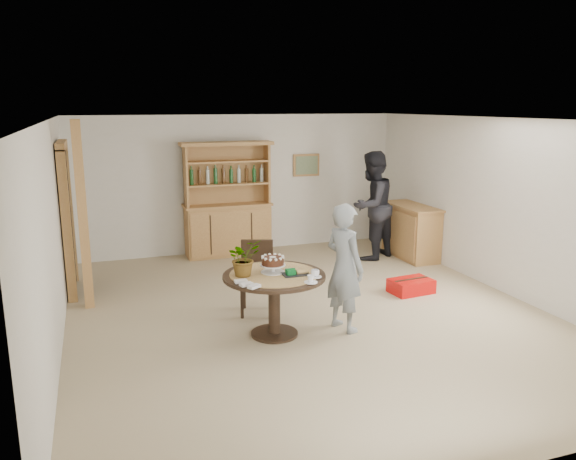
{
  "coord_description": "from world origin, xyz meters",
  "views": [
    {
      "loc": [
        -2.53,
        -6.46,
        2.69
      ],
      "look_at": [
        -0.14,
        0.39,
        1.05
      ],
      "focal_mm": 35.0,
      "sensor_mm": 36.0,
      "label": 1
    }
  ],
  "objects_px": {
    "hutch": "(228,217)",
    "dining_table": "(274,286)",
    "adult_person": "(372,206)",
    "dining_chair": "(257,272)",
    "sideboard": "(411,231)",
    "teen_boy": "(344,267)",
    "red_suitcase": "(411,286)"
  },
  "relations": [
    {
      "from": "adult_person",
      "to": "hutch",
      "type": "bearing_deg",
      "value": -53.85
    },
    {
      "from": "dining_chair",
      "to": "red_suitcase",
      "type": "bearing_deg",
      "value": 18.47
    },
    {
      "from": "sideboard",
      "to": "dining_chair",
      "type": "relative_size",
      "value": 1.33
    },
    {
      "from": "sideboard",
      "to": "red_suitcase",
      "type": "relative_size",
      "value": 1.98
    },
    {
      "from": "red_suitcase",
      "to": "hutch",
      "type": "bearing_deg",
      "value": 118.55
    },
    {
      "from": "hutch",
      "to": "red_suitcase",
      "type": "bearing_deg",
      "value": -55.66
    },
    {
      "from": "adult_person",
      "to": "teen_boy",
      "type": "bearing_deg",
      "value": 28.1
    },
    {
      "from": "sideboard",
      "to": "teen_boy",
      "type": "xyz_separation_m",
      "value": [
        -2.52,
        -2.61,
        0.31
      ]
    },
    {
      "from": "adult_person",
      "to": "red_suitcase",
      "type": "height_order",
      "value": "adult_person"
    },
    {
      "from": "hutch",
      "to": "adult_person",
      "type": "height_order",
      "value": "hutch"
    },
    {
      "from": "sideboard",
      "to": "dining_table",
      "type": "distance_m",
      "value": 4.2
    },
    {
      "from": "dining_chair",
      "to": "adult_person",
      "type": "xyz_separation_m",
      "value": [
        2.62,
        1.85,
        0.41
      ]
    },
    {
      "from": "teen_boy",
      "to": "red_suitcase",
      "type": "xyz_separation_m",
      "value": [
        1.49,
        0.9,
        -0.68
      ]
    },
    {
      "from": "dining_table",
      "to": "dining_chair",
      "type": "distance_m",
      "value": 0.83
    },
    {
      "from": "adult_person",
      "to": "red_suitcase",
      "type": "relative_size",
      "value": 2.98
    },
    {
      "from": "dining_chair",
      "to": "teen_boy",
      "type": "bearing_deg",
      "value": -29.19
    },
    {
      "from": "adult_person",
      "to": "red_suitcase",
      "type": "bearing_deg",
      "value": 51.85
    },
    {
      "from": "hutch",
      "to": "teen_boy",
      "type": "relative_size",
      "value": 1.31
    },
    {
      "from": "hutch",
      "to": "adult_person",
      "type": "xyz_separation_m",
      "value": [
        2.32,
        -1.08,
        0.26
      ]
    },
    {
      "from": "dining_table",
      "to": "adult_person",
      "type": "xyz_separation_m",
      "value": [
        2.65,
        2.67,
        0.34
      ]
    },
    {
      "from": "teen_boy",
      "to": "red_suitcase",
      "type": "bearing_deg",
      "value": -78.45
    },
    {
      "from": "dining_table",
      "to": "teen_boy",
      "type": "bearing_deg",
      "value": -6.71
    },
    {
      "from": "hutch",
      "to": "dining_table",
      "type": "distance_m",
      "value": 3.77
    },
    {
      "from": "sideboard",
      "to": "dining_table",
      "type": "height_order",
      "value": "sideboard"
    },
    {
      "from": "sideboard",
      "to": "hutch",
      "type": "bearing_deg",
      "value": 157.79
    },
    {
      "from": "dining_chair",
      "to": "adult_person",
      "type": "distance_m",
      "value": 3.24
    },
    {
      "from": "sideboard",
      "to": "dining_table",
      "type": "relative_size",
      "value": 1.05
    },
    {
      "from": "teen_boy",
      "to": "dining_chair",
      "type": "bearing_deg",
      "value": 22.23
    },
    {
      "from": "dining_chair",
      "to": "red_suitcase",
      "type": "relative_size",
      "value": 1.48
    },
    {
      "from": "dining_chair",
      "to": "adult_person",
      "type": "relative_size",
      "value": 0.5
    },
    {
      "from": "hutch",
      "to": "teen_boy",
      "type": "distance_m",
      "value": 3.89
    },
    {
      "from": "hutch",
      "to": "dining_table",
      "type": "relative_size",
      "value": 1.7
    }
  ]
}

